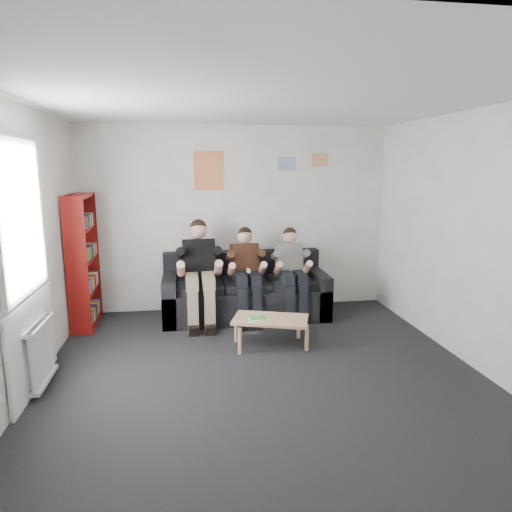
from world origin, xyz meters
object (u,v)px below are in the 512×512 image
at_px(coffee_table, 271,321).
at_px(person_right, 292,273).
at_px(sofa, 245,294).
at_px(person_left, 200,273).
at_px(person_middle, 247,274).
at_px(bookshelf, 84,261).

height_order(coffee_table, person_right, person_right).
relative_size(sofa, person_right, 1.81).
bearing_deg(person_left, coffee_table, -56.72).
bearing_deg(sofa, coffee_table, -82.61).
relative_size(sofa, coffee_table, 2.63).
bearing_deg(coffee_table, person_middle, 98.89).
distance_m(sofa, coffee_table, 1.20).
xyz_separation_m(sofa, bookshelf, (-2.15, -0.09, 0.56)).
relative_size(coffee_table, person_right, 0.69).
xyz_separation_m(coffee_table, person_middle, (-0.15, 0.99, 0.35)).
bearing_deg(coffee_table, bookshelf, 154.60).
relative_size(bookshelf, person_right, 1.39).
relative_size(person_middle, person_right, 1.01).
relative_size(bookshelf, coffee_table, 2.02).
xyz_separation_m(sofa, person_right, (0.64, -0.20, 0.33)).
xyz_separation_m(sofa, person_left, (-0.64, -0.21, 0.38)).
xyz_separation_m(person_left, person_right, (1.28, 0.01, -0.05)).
height_order(coffee_table, person_middle, person_middle).
distance_m(sofa, bookshelf, 2.23).
bearing_deg(person_right, sofa, 159.80).
bearing_deg(person_right, coffee_table, -119.02).
height_order(sofa, person_middle, person_middle).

